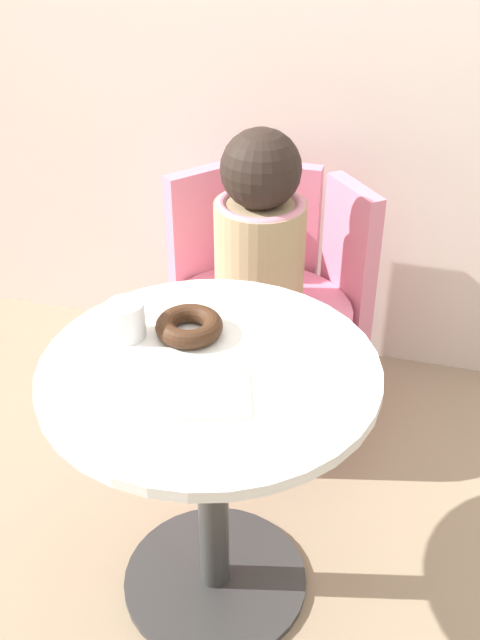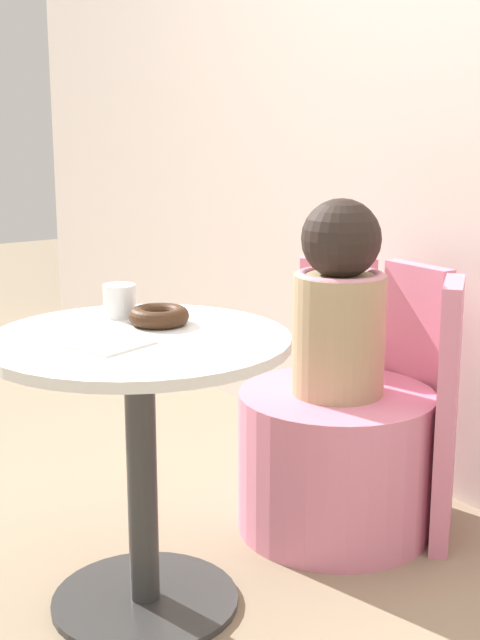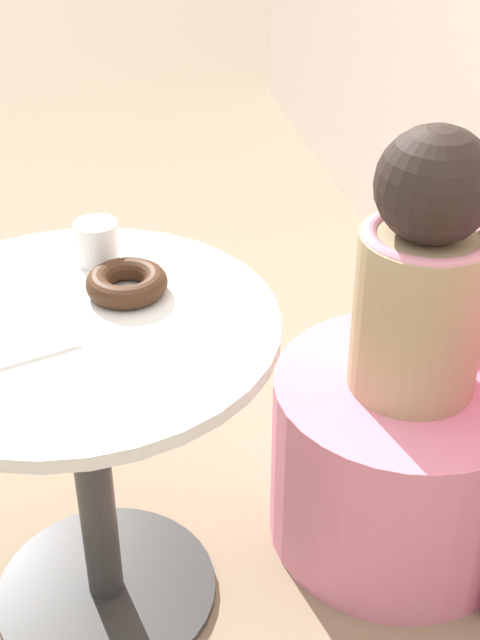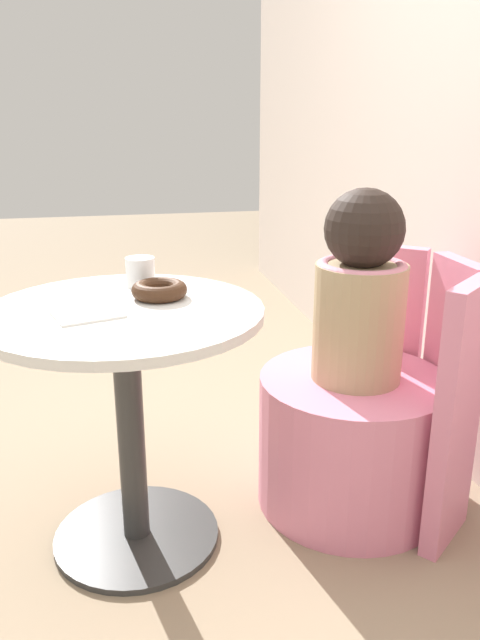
# 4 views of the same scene
# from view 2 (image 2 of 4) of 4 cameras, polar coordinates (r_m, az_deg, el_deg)

# --- Properties ---
(ground_plane) EXTENTS (12.00, 12.00, 0.00)m
(ground_plane) POSITION_cam_2_polar(r_m,az_deg,el_deg) (2.28, -6.61, -17.73)
(ground_plane) COLOR gray
(round_table) EXTENTS (0.70, 0.70, 0.67)m
(round_table) POSITION_cam_2_polar(r_m,az_deg,el_deg) (2.08, -6.35, -6.25)
(round_table) COLOR #333333
(round_table) RESTS_ON ground_plane
(tub_chair) EXTENTS (0.55, 0.55, 0.41)m
(tub_chair) POSITION_cam_2_polar(r_m,az_deg,el_deg) (2.57, 6.12, -8.95)
(tub_chair) COLOR pink
(tub_chair) RESTS_ON ground_plane
(booth_backrest) EXTENTS (0.65, 0.24, 0.74)m
(booth_backrest) POSITION_cam_2_polar(r_m,az_deg,el_deg) (2.66, 9.98, -4.50)
(booth_backrest) COLOR pink
(booth_backrest) RESTS_ON ground_plane
(child_figure) EXTENTS (0.25, 0.25, 0.54)m
(child_figure) POSITION_cam_2_polar(r_m,az_deg,el_deg) (2.43, 6.39, 1.11)
(child_figure) COLOR tan
(child_figure) RESTS_ON tub_chair
(donut) EXTENTS (0.14, 0.14, 0.04)m
(donut) POSITION_cam_2_polar(r_m,az_deg,el_deg) (2.13, -5.21, 0.27)
(donut) COLOR #3D2314
(donut) RESTS_ON round_table
(cup) EXTENTS (0.08, 0.08, 0.08)m
(cup) POSITION_cam_2_polar(r_m,az_deg,el_deg) (2.21, -7.71, 1.23)
(cup) COLOR white
(cup) RESTS_ON round_table
(paper_napkin) EXTENTS (0.19, 0.19, 0.01)m
(paper_napkin) POSITION_cam_2_polar(r_m,az_deg,el_deg) (1.96, -8.42, -1.49)
(paper_napkin) COLOR white
(paper_napkin) RESTS_ON round_table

